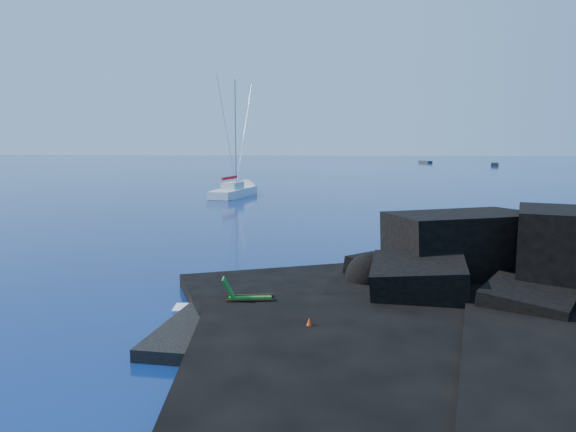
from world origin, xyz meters
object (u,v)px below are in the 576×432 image
object	(u,v)px
sunbather	(371,324)
distant_boat_a	(425,163)
deck_chair	(250,291)
marker_cone	(309,326)
sailboat	(235,196)
distant_boat_b	(495,166)

from	to	relation	value
sunbather	distant_boat_a	size ratio (longest dim) A/B	0.41
deck_chair	marker_cone	world-z (taller)	deck_chair
sailboat	distant_boat_a	size ratio (longest dim) A/B	2.75
sailboat	sunbather	world-z (taller)	sailboat
distant_boat_b	distant_boat_a	bearing A→B (deg)	148.13
sunbather	marker_cone	world-z (taller)	marker_cone
sailboat	distant_boat_a	bearing A→B (deg)	80.84
marker_cone	distant_boat_b	distance (m)	121.93
sailboat	sunbather	distance (m)	42.68
marker_cone	distant_boat_b	size ratio (longest dim) A/B	0.10
sailboat	marker_cone	bearing A→B (deg)	-65.76
marker_cone	distant_boat_b	xyz separation A→B (m)	(37.06, 116.16, -0.60)
distant_boat_a	distant_boat_b	bearing A→B (deg)	-72.11
sunbather	deck_chair	bearing A→B (deg)	145.60
sunbather	distant_boat_a	bearing A→B (deg)	71.89
deck_chair	sailboat	bearing A→B (deg)	93.10
sailboat	marker_cone	size ratio (longest dim) A/B	23.60
sunbather	distant_boat_a	world-z (taller)	sunbather
deck_chair	distant_boat_a	xyz separation A→B (m)	(25.83, 128.03, -0.89)
distant_boat_a	sunbather	bearing A→B (deg)	-124.55
deck_chair	distant_boat_a	world-z (taller)	deck_chair
deck_chair	sunbather	bearing A→B (deg)	-33.64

